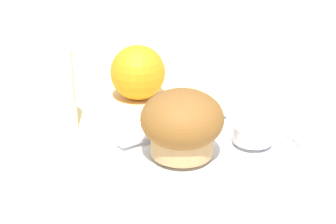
% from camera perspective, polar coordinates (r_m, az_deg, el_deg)
% --- Properties ---
extents(ground_plane, '(3.00, 3.00, 0.00)m').
position_cam_1_polar(ground_plane, '(0.68, 5.45, -5.35)').
color(ground_plane, beige).
extents(plate, '(0.24, 0.24, 0.02)m').
position_cam_1_polar(plate, '(0.68, 4.21, -4.65)').
color(plate, white).
rests_on(plate, ground_plane).
extents(muffin, '(0.10, 0.10, 0.08)m').
position_cam_1_polar(muffin, '(0.65, 1.44, -1.20)').
color(muffin, tan).
rests_on(muffin, plate).
extents(cream_ramekin, '(0.05, 0.05, 0.02)m').
position_cam_1_polar(cream_ramekin, '(0.69, 8.70, -2.13)').
color(cream_ramekin, silver).
rests_on(cream_ramekin, plate).
extents(berry_pair, '(0.03, 0.02, 0.02)m').
position_cam_1_polar(berry_pair, '(0.71, 3.22, -1.49)').
color(berry_pair, '#B7192D').
rests_on(berry_pair, plate).
extents(butter_knife, '(0.17, 0.03, 0.00)m').
position_cam_1_polar(butter_knife, '(0.72, 0.77, -1.60)').
color(butter_knife, silver).
rests_on(butter_knife, plate).
extents(orange_fruit, '(0.08, 0.08, 0.08)m').
position_cam_1_polar(orange_fruit, '(0.86, -3.08, 4.03)').
color(orange_fruit, orange).
rests_on(orange_fruit, ground_plane).
extents(juice_glass, '(0.07, 0.07, 0.11)m').
position_cam_1_polar(juice_glass, '(0.76, -12.15, 2.10)').
color(juice_glass, silver).
rests_on(juice_glass, ground_plane).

